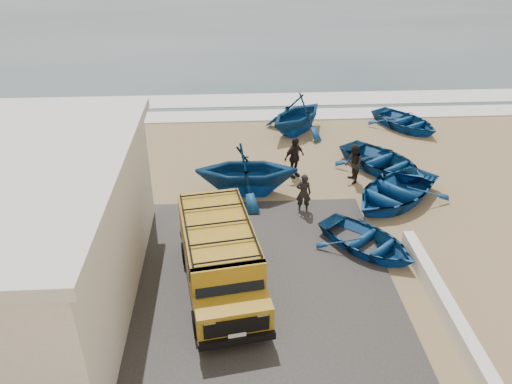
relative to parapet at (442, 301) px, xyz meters
name	(u,v)px	position (x,y,z in m)	size (l,w,h in m)	color
ground	(255,250)	(-5.00, 3.00, -0.28)	(160.00, 160.00, 0.00)	#947C55
slab	(189,293)	(-7.00, 1.00, -0.25)	(12.00, 10.00, 0.05)	#373532
surf_line	(242,116)	(-5.00, 15.00, -0.25)	(180.00, 1.60, 0.06)	white
surf_wash	(241,100)	(-5.00, 17.50, -0.26)	(180.00, 2.20, 0.04)	white
parapet	(442,301)	(0.00, 0.00, 0.00)	(0.35, 6.00, 0.55)	silver
van	(220,256)	(-6.07, 1.25, 0.85)	(2.66, 5.14, 2.10)	#B2851A
boat_near_left	(367,241)	(-1.38, 2.80, 0.08)	(2.42, 3.39, 0.70)	navy
boat_near_right	(394,191)	(0.39, 5.77, 0.17)	(3.08, 4.31, 0.89)	navy
boat_mid_left	(246,170)	(-5.10, 6.74, 0.75)	(3.37, 3.90, 2.06)	navy
boat_mid_right	(383,161)	(0.69, 8.34, 0.15)	(2.91, 4.08, 0.84)	navy
boat_far_left	(297,114)	(-2.40, 12.64, 0.70)	(3.20, 3.70, 1.95)	navy
boat_far_right	(405,121)	(3.09, 12.83, 0.11)	(2.66, 3.72, 0.77)	navy
fisherman_front	(304,193)	(-3.11, 5.32, 0.48)	(0.55, 0.36, 1.51)	black
fisherman_middle	(353,164)	(-0.82, 7.41, 0.54)	(0.79, 0.61, 1.62)	black
fisherman_back	(294,157)	(-3.10, 8.03, 0.59)	(1.01, 0.42, 1.73)	black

